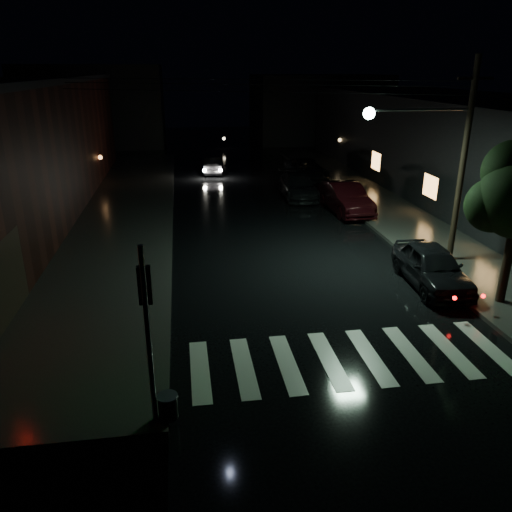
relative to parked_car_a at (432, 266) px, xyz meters
name	(u,v)px	position (x,y,z in m)	size (l,w,h in m)	color
ground	(246,377)	(-7.60, -4.91, -0.77)	(120.00, 120.00, 0.00)	black
sidewalk_left	(113,227)	(-12.60, 9.09, -0.69)	(6.00, 44.00, 0.15)	#282826
sidewalk_right	(393,215)	(2.40, 9.09, -0.69)	(4.00, 44.00, 0.15)	#282826
building_right	(478,148)	(9.40, 13.09, 2.23)	(10.00, 40.00, 6.00)	black
building_far_left	(95,106)	(-17.60, 40.09, 3.23)	(14.00, 10.00, 8.00)	black
building_far_right	(318,108)	(6.40, 40.09, 2.73)	(14.00, 10.00, 7.00)	black
crosswalk	(350,358)	(-4.60, -4.41, -0.76)	(9.00, 3.00, 0.01)	beige
signal_pole_corner	(158,365)	(-9.74, -6.37, 0.78)	(0.68, 0.61, 4.20)	slate
utility_pole	(448,153)	(1.23, 2.09, 3.83)	(4.92, 0.44, 8.00)	black
parked_car_a	(432,266)	(0.00, 0.00, 0.00)	(1.81, 4.49, 1.53)	black
parked_car_b	(345,198)	(0.00, 10.23, 0.06)	(1.75, 5.02, 1.66)	black
parked_car_c	(298,186)	(-1.80, 14.09, -0.04)	(2.02, 4.97, 1.44)	black
parked_car_d	(306,170)	(0.00, 19.27, -0.04)	(2.42, 5.25, 1.46)	black
oncoming_car	(214,165)	(-6.51, 22.64, -0.13)	(1.35, 3.87, 1.27)	black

